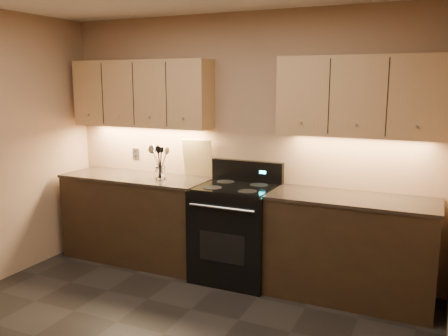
{
  "coord_description": "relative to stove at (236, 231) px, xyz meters",
  "views": [
    {
      "loc": [
        1.84,
        -2.43,
        1.93
      ],
      "look_at": [
        0.06,
        1.45,
        1.15
      ],
      "focal_mm": 38.0,
      "sensor_mm": 36.0,
      "label": 1
    }
  ],
  "objects": [
    {
      "name": "stove",
      "position": [
        0.0,
        0.0,
        0.0
      ],
      "size": [
        0.76,
        0.68,
        1.14
      ],
      "color": "black",
      "rests_on": "ground"
    },
    {
      "name": "outlet_plate",
      "position": [
        -1.38,
        0.31,
        0.64
      ],
      "size": [
        0.08,
        0.01,
        0.12
      ],
      "primitive_type": "cube",
      "color": "#B2B5BA",
      "rests_on": "wall_back"
    },
    {
      "name": "black_spoon",
      "position": [
        -0.87,
        0.02,
        0.65
      ],
      "size": [
        0.11,
        0.16,
        0.36
      ],
      "primitive_type": null,
      "rotation": [
        0.3,
        0.14,
        0.01
      ],
      "color": "black",
      "rests_on": "utensil_crock"
    },
    {
      "name": "black_turner",
      "position": [
        -0.85,
        -0.03,
        0.63
      ],
      "size": [
        0.11,
        0.13,
        0.34
      ],
      "primitive_type": null,
      "rotation": [
        -0.06,
        0.06,
        0.35
      ],
      "color": "black",
      "rests_on": "utensil_crock"
    },
    {
      "name": "wall_back",
      "position": [
        -0.08,
        0.32,
        0.82
      ],
      "size": [
        4.0,
        0.04,
        2.6
      ],
      "primitive_type": "cube",
      "color": "tan",
      "rests_on": "ground"
    },
    {
      "name": "cutting_board",
      "position": [
        -0.56,
        0.27,
        0.65
      ],
      "size": [
        0.33,
        0.13,
        0.41
      ],
      "primitive_type": "cube",
      "rotation": [
        0.2,
        0.0,
        0.09
      ],
      "color": "tan",
      "rests_on": "counter_left"
    },
    {
      "name": "steel_spatula",
      "position": [
        -0.83,
        0.01,
        0.65
      ],
      "size": [
        0.23,
        0.1,
        0.37
      ],
      "primitive_type": null,
      "rotation": [
        0.05,
        -0.4,
        -0.17
      ],
      "color": "silver",
      "rests_on": "utensil_crock"
    },
    {
      "name": "counter_left",
      "position": [
        -1.18,
        0.02,
        -0.01
      ],
      "size": [
        1.62,
        0.62,
        0.93
      ],
      "color": "black",
      "rests_on": "ground"
    },
    {
      "name": "utensil_crock",
      "position": [
        -0.86,
        0.0,
        0.51
      ],
      "size": [
        0.12,
        0.12,
        0.13
      ],
      "color": "white",
      "rests_on": "counter_left"
    },
    {
      "name": "steel_skimmer",
      "position": [
        -0.83,
        -0.0,
        0.64
      ],
      "size": [
        0.23,
        0.13,
        0.35
      ],
      "primitive_type": null,
      "rotation": [
        -0.13,
        -0.43,
        0.13
      ],
      "color": "silver",
      "rests_on": "utensil_crock"
    },
    {
      "name": "upper_cab_left",
      "position": [
        -1.18,
        0.17,
        1.32
      ],
      "size": [
        1.6,
        0.3,
        0.7
      ],
      "primitive_type": "cube",
      "color": "tan",
      "rests_on": "wall_back"
    },
    {
      "name": "counter_right",
      "position": [
        1.1,
        0.02,
        -0.01
      ],
      "size": [
        1.46,
        0.62,
        0.93
      ],
      "color": "black",
      "rests_on": "ground"
    },
    {
      "name": "upper_cab_right",
      "position": [
        1.1,
        0.17,
        1.32
      ],
      "size": [
        1.44,
        0.3,
        0.7
      ],
      "primitive_type": "cube",
      "color": "tan",
      "rests_on": "wall_back"
    },
    {
      "name": "wooden_spoon",
      "position": [
        -0.89,
        0.0,
        0.63
      ],
      "size": [
        0.16,
        0.09,
        0.33
      ],
      "primitive_type": null,
      "rotation": [
        -0.09,
        0.32,
        0.05
      ],
      "color": "tan",
      "rests_on": "utensil_crock"
    }
  ]
}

